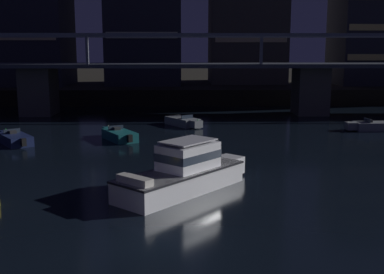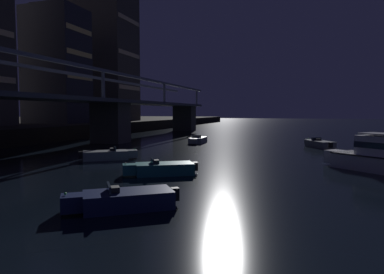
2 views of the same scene
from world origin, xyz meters
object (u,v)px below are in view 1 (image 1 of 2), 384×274
Objects in this scene: speedboat_near_center at (119,135)px; speedboat_far_left at (15,139)px; river_bridge at (175,78)px; speedboat_mid_center at (373,126)px; tower_east_tall at (363,13)px; speedboat_near_right at (184,122)px; cabin_cruiser_near_left at (185,172)px.

speedboat_far_left is (-8.32, -1.62, 0.00)m from speedboat_near_center.
speedboat_mid_center is (19.12, -11.73, -3.93)m from river_bridge.
tower_east_tall is at bearing 72.77° from speedboat_mid_center.
cabin_cruiser_near_left is at bearing -89.75° from speedboat_near_right.
speedboat_near_right is 18.40m from speedboat_mid_center.
river_bridge is 19.59× the size of speedboat_mid_center.
cabin_cruiser_near_left reaches higher than speedboat_near_center.
tower_east_tall reaches higher than cabin_cruiser_near_left.
speedboat_near_center is 24.10m from speedboat_mid_center.
tower_east_tall is 58.22m from cabin_cruiser_near_left.
tower_east_tall is 4.50× the size of speedboat_near_center.
speedboat_mid_center is 1.10× the size of speedboat_far_left.
cabin_cruiser_near_left is at bearing -118.83° from tower_east_tall.
cabin_cruiser_near_left is 1.73× the size of speedboat_near_right.
speedboat_far_left is at bearing -125.92° from river_bridge.
cabin_cruiser_near_left is (-27.48, -49.92, -11.95)m from tower_east_tall.
tower_east_tall is (28.56, 18.71, 8.65)m from river_bridge.
speedboat_mid_center and speedboat_far_left have the same top height.
cabin_cruiser_near_left reaches higher than speedboat_mid_center.
river_bridge is at bearing 96.53° from speedboat_near_right.
tower_east_tall is 4.61× the size of speedboat_near_right.
speedboat_mid_center is (18.14, -3.12, 0.00)m from speedboat_near_right.
speedboat_near_center is at bearing -126.29° from speedboat_near_right.
speedboat_far_left is at bearing -169.28° from speedboat_mid_center.
tower_east_tall is 34.27m from speedboat_mid_center.
speedboat_near_center is (-33.13, -34.89, -12.58)m from tower_east_tall.
cabin_cruiser_near_left is 26.55m from speedboat_mid_center.
tower_east_tall reaches higher than speedboat_far_left.
cabin_cruiser_near_left is 16.08m from speedboat_near_center.
speedboat_mid_center is (23.69, 4.44, 0.00)m from speedboat_near_center.
speedboat_far_left is at bearing -138.63° from tower_east_tall.
speedboat_far_left is (-41.45, -36.50, -12.58)m from tower_east_tall.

